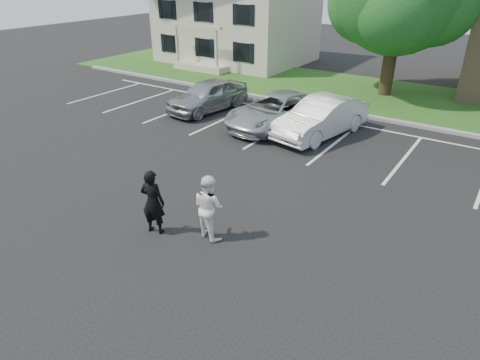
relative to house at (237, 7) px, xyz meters
The scene contains 10 objects.
ground_plane 24.14m from the house, 56.94° to the right, with size 90.00×90.00×0.00m, color black.
curb 15.71m from the house, 31.52° to the right, with size 40.00×0.30×0.15m, color gray.
grass_strip 14.11m from the house, 17.00° to the right, with size 44.00×8.00×0.08m, color #22500E.
stall_lines 18.53m from the house, 37.43° to the right, with size 34.00×5.36×0.01m.
house is the anchor object (origin of this frame).
man_black_suit 23.94m from the house, 61.23° to the right, with size 0.68×0.44×1.85m, color black.
man_white_shirt 24.06m from the house, 57.58° to the right, with size 0.88×0.68×1.80m, color white.
car_silver_west 13.10m from the house, 62.37° to the right, with size 1.83×4.55×1.55m, color #A1A1A6.
car_silver_minivan 15.46m from the house, 49.28° to the right, with size 2.42×5.25×1.46m, color #ABAEB4.
car_white_sedan 16.90m from the house, 43.40° to the right, with size 1.70×4.87×1.61m, color silver.
Camera 1 is at (5.90, -7.79, 6.59)m, focal length 32.00 mm.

